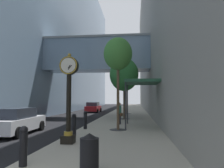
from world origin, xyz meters
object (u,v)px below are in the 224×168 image
at_px(bollard_nearest, 23,145).
at_px(car_white_mid, 16,121).
at_px(street_tree_mid_near, 124,75).
at_px(car_red_near, 93,107).
at_px(street_tree_mid_far, 127,74).
at_px(bollard_third, 74,124).
at_px(bollard_fourth, 85,119).
at_px(street_clock, 69,93).
at_px(pedestrian_walking, 119,113).
at_px(trash_bin, 89,152).
at_px(street_tree_near, 118,55).

bearing_deg(bollard_nearest, car_white_mid, 121.95).
xyz_separation_m(street_tree_mid_near, car_red_near, (-5.55, 12.26, -3.78)).
bearing_deg(street_tree_mid_far, bollard_third, -97.16).
height_order(bollard_fourth, car_white_mid, car_white_mid).
distance_m(bollard_nearest, car_red_near, 27.71).
height_order(street_clock, bollard_fourth, street_clock).
bearing_deg(street_tree_mid_near, pedestrian_walking, -91.85).
xyz_separation_m(street_clock, bollard_nearest, (-0.30, -3.33, -1.61)).
relative_size(bollard_nearest, trash_bin, 1.13).
bearing_deg(car_white_mid, street_tree_near, 13.47).
distance_m(bollard_third, street_tree_mid_near, 10.89).
bearing_deg(car_white_mid, bollard_nearest, -58.05).
bearing_deg(bollard_fourth, bollard_third, -90.00).
bearing_deg(car_red_near, trash_bin, -78.98).
relative_size(bollard_nearest, car_red_near, 0.27).
relative_size(bollard_fourth, car_red_near, 0.27).
relative_size(bollard_third, car_white_mid, 0.26).
height_order(bollard_fourth, car_red_near, car_red_near).
height_order(bollard_third, bollard_fourth, same).
bearing_deg(street_tree_mid_far, bollard_nearest, -95.51).
relative_size(street_tree_mid_near, car_red_near, 1.40).
distance_m(bollard_third, car_red_near, 22.47).
height_order(bollard_nearest, street_tree_mid_near, street_tree_mid_near).
height_order(bollard_fourth, street_tree_near, street_tree_near).
height_order(street_tree_near, car_red_near, street_tree_near).
bearing_deg(bollard_nearest, street_tree_near, 74.11).
xyz_separation_m(bollard_fourth, street_tree_near, (2.20, -0.20, 4.26)).
height_order(street_tree_mid_near, trash_bin, street_tree_mid_near).
xyz_separation_m(bollard_third, street_tree_mid_far, (2.20, 17.49, 4.74)).
bearing_deg(bollard_nearest, trash_bin, -8.04).
bearing_deg(street_tree_mid_far, street_tree_near, -90.00).
height_order(bollard_nearest, trash_bin, bollard_nearest).
xyz_separation_m(trash_bin, car_white_mid, (-5.96, 6.55, 0.09)).
bearing_deg(street_tree_mid_near, car_white_mid, -124.18).
relative_size(street_tree_mid_far, pedestrian_walking, 3.99).
bearing_deg(pedestrian_walking, street_tree_mid_near, 88.15).
bearing_deg(street_tree_near, pedestrian_walking, 92.67).
distance_m(bollard_third, car_white_mid, 4.02).
xyz_separation_m(pedestrian_walking, car_red_near, (-5.41, 16.70, -0.26)).
bearing_deg(bollard_nearest, car_red_near, 96.96).
bearing_deg(bollard_fourth, car_white_mid, -156.90).
relative_size(car_red_near, car_white_mid, 0.94).
xyz_separation_m(street_tree_mid_far, car_red_near, (-5.55, 4.73, -4.72)).
height_order(street_tree_mid_near, car_red_near, street_tree_mid_near).
bearing_deg(street_tree_mid_near, trash_bin, -90.52).
bearing_deg(trash_bin, bollard_fourth, 104.06).
bearing_deg(trash_bin, bollard_third, 110.26).
relative_size(pedestrian_walking, car_red_near, 0.39).
relative_size(street_tree_near, car_white_mid, 1.30).
relative_size(bollard_third, car_red_near, 0.27).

